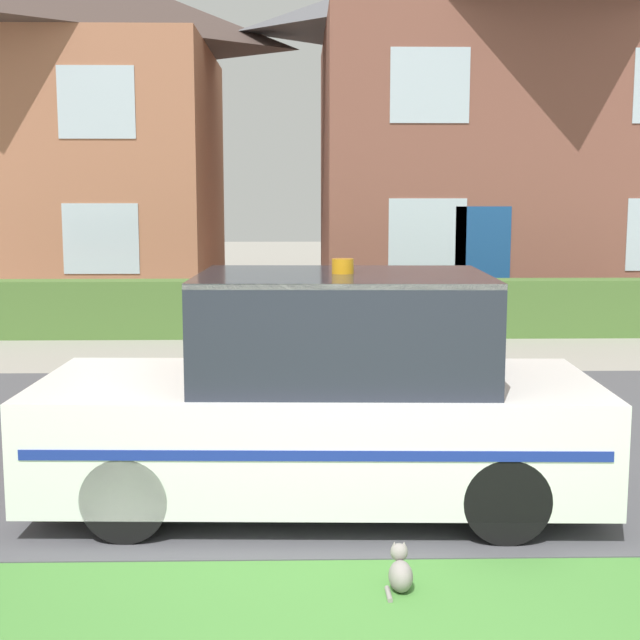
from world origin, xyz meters
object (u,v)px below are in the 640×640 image
(cat, at_px, (400,572))
(house_left, at_px, (26,121))
(police_car, at_px, (325,399))
(house_right, at_px, (507,119))

(cat, height_order, house_left, house_left)
(police_car, bearing_deg, house_right, -106.44)
(police_car, bearing_deg, house_left, -63.40)
(house_left, bearing_deg, house_right, -1.31)
(house_left, distance_m, house_right, 10.29)
(cat, height_order, house_right, house_right)
(police_car, relative_size, house_right, 0.50)
(cat, xyz_separation_m, house_right, (3.85, 14.34, 3.80))
(police_car, distance_m, house_left, 14.74)
(police_car, height_order, cat, police_car)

